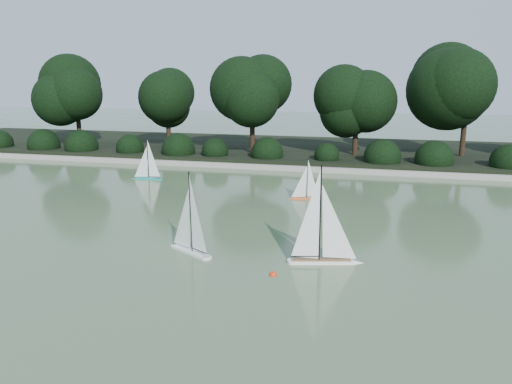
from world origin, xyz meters
TOP-DOWN VIEW (x-y plane):
  - ground at (0.00, 0.00)m, footprint 80.00×80.00m
  - pond_coping at (0.00, 9.00)m, footprint 40.00×0.35m
  - far_bank at (0.00, 13.00)m, footprint 40.00×8.00m
  - tree_line at (1.23, 11.44)m, footprint 26.31×3.93m
  - shrub_hedge at (0.00, 9.90)m, footprint 29.10×1.10m
  - sailboat_white_a at (-1.44, 0.15)m, footprint 1.13×0.77m
  - sailboat_white_b at (1.21, 0.21)m, footprint 1.38×0.53m
  - sailboat_orange at (0.03, 4.85)m, footprint 0.89×0.27m
  - sailboat_teal at (-5.39, 6.31)m, footprint 1.06×0.22m
  - race_buoy at (0.38, -0.58)m, footprint 0.13×0.13m

SIDE VIEW (x-z plane):
  - ground at x=0.00m, z-range 0.00..0.00m
  - race_buoy at x=0.38m, z-range -0.07..0.07m
  - pond_coping at x=0.00m, z-range 0.00..0.18m
  - far_bank at x=0.00m, z-range 0.00..0.30m
  - sailboat_orange at x=0.03m, z-range -0.41..0.79m
  - sailboat_teal at x=-5.39m, z-range -0.49..0.95m
  - sailboat_white_a at x=-1.44m, z-range -0.58..1.10m
  - sailboat_white_b at x=1.21m, z-range -0.65..1.24m
  - shrub_hedge at x=0.00m, z-range -0.10..1.00m
  - tree_line at x=1.23m, z-range 0.45..4.83m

